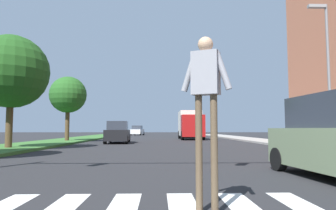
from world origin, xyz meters
The scene contains 12 objects.
ground_plane centered at (0.00, 30.00, 0.00)m, with size 140.00×140.00×0.00m, color #262628.
crosswalk centered at (0.00, 8.66, 0.00)m, with size 4.95×2.20×0.01m.
median_strip centered at (-8.33, 28.00, 0.07)m, with size 4.03×64.00×0.15m, color #386B2D.
tree_far centered at (-8.09, 20.92, 4.30)m, with size 4.05×4.05×6.19m.
tree_distant centered at (-7.86, 30.57, 4.09)m, with size 3.17×3.17×5.55m.
sidewalk_right centered at (9.32, 28.00, 0.07)m, with size 3.00×64.00×0.15m, color #9E9991.
street_lamp_right centered at (8.72, 19.27, 4.59)m, with size 1.02×0.24×7.50m.
pedestrian_performer centered at (0.75, 8.46, 1.66)m, with size 0.72×0.39×2.49m.
sedan_midblock centered at (-3.24, 28.77, 0.81)m, with size 2.04×4.48×1.76m.
sedan_distant centered at (3.74, 44.26, 0.80)m, with size 2.11×4.60×1.72m.
sedan_far_horizon centered at (-3.77, 58.35, 0.79)m, with size 2.32×4.65×1.70m.
truck_box_delivery centered at (3.52, 36.98, 1.63)m, with size 2.40×6.20×3.10m.
Camera 1 is at (0.08, 4.24, 1.17)m, focal length 32.18 mm.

